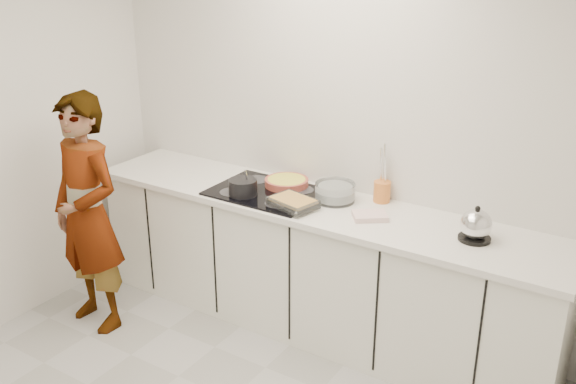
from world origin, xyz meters
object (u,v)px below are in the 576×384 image
Objects in this scene: hob at (267,192)px; cook at (88,214)px; tart_dish at (287,182)px; utensil_crock at (382,192)px; saucepan at (243,187)px; kettle at (476,226)px; baking_dish at (293,202)px; mixing_bowl at (335,193)px.

hob is 0.45× the size of cook.
utensil_crock is (0.65, 0.12, 0.03)m from tart_dish.
cook reaches higher than hob.
saucepan is (-0.09, -0.14, 0.06)m from hob.
saucepan is at bearing -124.26° from hob.
hob is 1.38m from kettle.
cook is at bearing -144.49° from saucepan.
cook reaches higher than tart_dish.
hob is 0.32m from baking_dish.
baking_dish is (0.38, 0.00, -0.02)m from saucepan.
cook is at bearing -153.86° from baking_dish.
cook reaches higher than utensil_crock.
saucepan is at bearing -173.39° from kettle.
hob is 3.75× the size of saucepan.
hob is 2.23× the size of baking_dish.
utensil_crock is (0.70, 0.27, 0.06)m from hob.
tart_dish is 0.39m from mixing_bowl.
utensil_crock is at bearing 44.60° from baking_dish.
baking_dish reaches higher than hob.
mixing_bowl is at bearing -4.72° from tart_dish.
hob is 0.17m from tart_dish.
mixing_bowl is at bearing 174.62° from kettle.
utensil_crock is at bearing 27.32° from saucepan.
hob is at bearing 55.74° from saucepan.
cook reaches higher than saucepan.
mixing_bowl is at bearing 15.19° from hob.
kettle is at bearing -5.19° from tart_dish.
tart_dish is at bearing 174.81° from kettle.
tart_dish is at bearing 175.28° from mixing_bowl.
cook reaches higher than baking_dish.
cook is at bearing -148.33° from utensil_crock.
saucepan is 0.60m from mixing_bowl.
saucepan is 0.12× the size of cook.
kettle is at bearing 6.61° from saucepan.
hob is at bearing -110.32° from tart_dish.
saucepan is 1.03m from cook.
tart_dish is at bearing 47.82° from cook.
mixing_bowl is 0.94m from kettle.
hob is 5.31× the size of utensil_crock.
cook reaches higher than kettle.
baking_dish is 0.58m from utensil_crock.
cook reaches higher than mixing_bowl.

